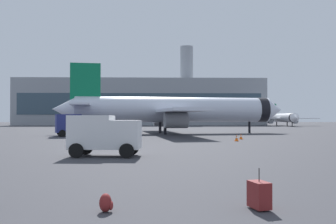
# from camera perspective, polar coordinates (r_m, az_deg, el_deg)

# --- Properties ---
(airplane_at_gate) EXTENTS (35.73, 32.36, 10.50)m
(airplane_at_gate) POSITION_cam_1_polar(r_m,az_deg,el_deg) (56.05, 0.92, 0.34)
(airplane_at_gate) COLOR silver
(airplane_at_gate) RESTS_ON ground
(airplane_taxiing) EXTENTS (21.16, 23.50, 6.91)m
(airplane_taxiing) POSITION_cam_1_polar(r_m,az_deg,el_deg) (113.92, 17.49, -0.87)
(airplane_taxiing) COLOR white
(airplane_taxiing) RESTS_ON ground
(service_truck) EXTENTS (5.27, 3.86, 2.90)m
(service_truck) POSITION_cam_1_polar(r_m,az_deg,el_deg) (49.76, -14.42, -1.83)
(service_truck) COLOR navy
(service_truck) RESTS_ON ground
(cargo_van) EXTENTS (4.55, 2.63, 2.60)m
(cargo_van) POSITION_cam_1_polar(r_m,az_deg,el_deg) (23.51, -9.91, -3.31)
(cargo_van) COLOR white
(cargo_van) RESTS_ON ground
(safety_cone_near) EXTENTS (0.44, 0.44, 0.81)m
(safety_cone_near) POSITION_cam_1_polar(r_m,az_deg,el_deg) (61.40, -7.95, -2.80)
(safety_cone_near) COLOR #F2590C
(safety_cone_near) RESTS_ON ground
(safety_cone_mid) EXTENTS (0.44, 0.44, 0.64)m
(safety_cone_mid) POSITION_cam_1_polar(r_m,az_deg,el_deg) (38.90, 10.63, -4.02)
(safety_cone_mid) COLOR #F2590C
(safety_cone_mid) RESTS_ON ground
(safety_cone_far) EXTENTS (0.44, 0.44, 0.61)m
(safety_cone_far) POSITION_cam_1_polar(r_m,az_deg,el_deg) (42.41, 11.30, -3.78)
(safety_cone_far) COLOR #F2590C
(safety_cone_far) RESTS_ON ground
(rolling_suitcase) EXTENTS (0.55, 0.72, 1.10)m
(rolling_suitcase) POSITION_cam_1_polar(r_m,az_deg,el_deg) (10.30, 14.01, -12.39)
(rolling_suitcase) COLOR maroon
(rolling_suitcase) RESTS_ON ground
(traveller_backpack) EXTENTS (0.36, 0.40, 0.48)m
(traveller_backpack) POSITION_cam_1_polar(r_m,az_deg,el_deg) (9.90, -9.62, -13.81)
(traveller_backpack) COLOR maroon
(traveller_backpack) RESTS_ON ground
(terminal_building) EXTENTS (80.99, 21.42, 27.14)m
(terminal_building) POSITION_cam_1_polar(r_m,az_deg,el_deg) (126.21, -4.08, 1.49)
(terminal_building) COLOR gray
(terminal_building) RESTS_ON ground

